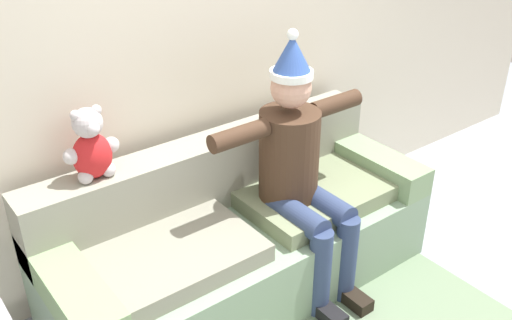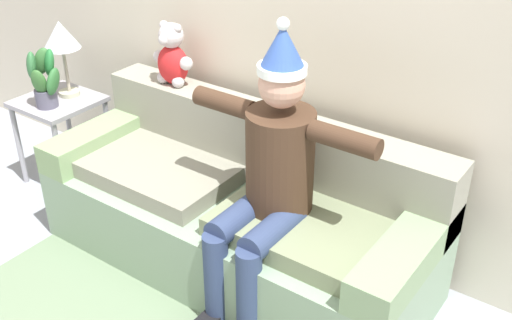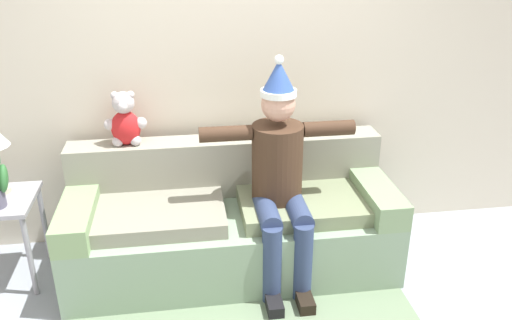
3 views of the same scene
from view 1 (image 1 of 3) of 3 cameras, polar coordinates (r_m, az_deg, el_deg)
name	(u,v)px [view 1 (image 1 of 3)]	position (r m, az deg, el deg)	size (l,w,h in m)	color
back_wall	(181,45)	(3.32, -7.36, 11.17)	(7.00, 0.10, 2.70)	beige
couch	(238,236)	(3.39, -1.79, -7.51)	(2.23, 0.87, 0.86)	gray
person_seated	(300,166)	(3.21, 4.33, -0.63)	(1.02, 0.77, 1.52)	#422C1E
teddy_bear	(91,147)	(2.96, -15.88, 1.24)	(0.29, 0.17, 0.38)	red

